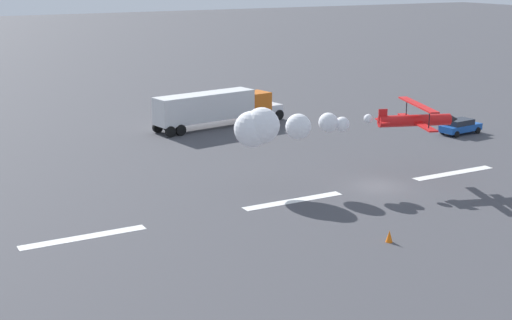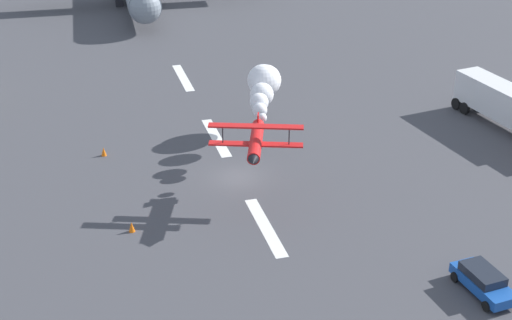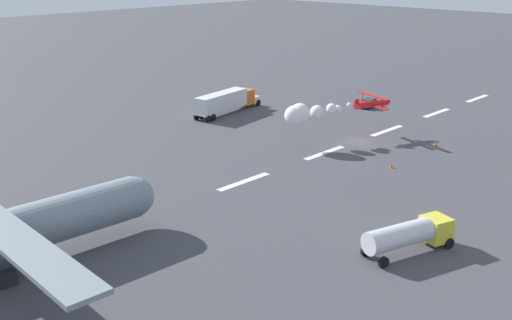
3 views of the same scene
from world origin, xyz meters
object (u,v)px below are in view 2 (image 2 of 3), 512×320
object	(u,v)px
traffic_cone_far	(104,151)
followme_car_yellow	(483,281)
traffic_cone_near	(132,227)
stunt_biplane_red	(263,90)

from	to	relation	value
traffic_cone_far	followme_car_yellow	bearing A→B (deg)	-141.08
traffic_cone_near	traffic_cone_far	distance (m)	12.53
followme_car_yellow	traffic_cone_far	size ratio (longest dim) A/B	6.28
followme_car_yellow	traffic_cone_near	xyz separation A→B (m)	(12.68, 19.64, -0.44)
traffic_cone_far	stunt_biplane_red	bearing A→B (deg)	-92.79
stunt_biplane_red	traffic_cone_near	distance (m)	17.96
traffic_cone_far	traffic_cone_near	bearing A→B (deg)	-176.81
stunt_biplane_red	traffic_cone_near	xyz separation A→B (m)	(-11.85, 12.80, -4.30)
stunt_biplane_red	traffic_cone_far	bearing A→B (deg)	87.21
followme_car_yellow	traffic_cone_far	xyz separation A→B (m)	(25.19, 20.34, -0.44)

